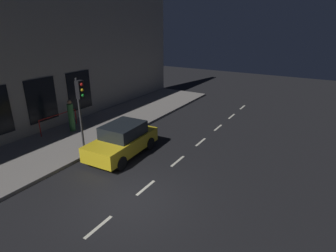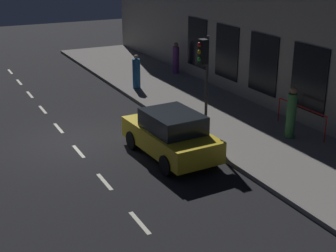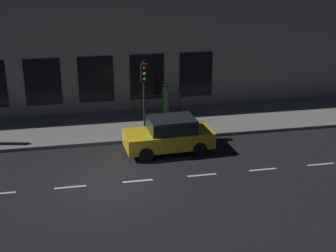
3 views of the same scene
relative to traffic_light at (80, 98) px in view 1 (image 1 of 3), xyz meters
The scene contains 7 objects.
ground_plane 5.56m from the traffic_light, 155.42° to the left, with size 60.00×60.00×0.00m, color black.
sidewalk 3.91m from the traffic_light, 46.18° to the left, with size 4.50×32.00×0.15m.
lane_centre_line 5.29m from the traffic_light, 167.20° to the left, with size 0.12×27.20×0.01m.
traffic_light is the anchor object (origin of this frame).
parked_car_1 2.80m from the traffic_light, 154.31° to the right, with size 2.00×3.96×1.58m.
pedestrian_2 3.64m from the traffic_light, 29.26° to the right, with size 0.40×0.40×1.87m.
red_railing 4.20m from the traffic_light, 19.28° to the right, with size 0.05×2.57×0.97m.
Camera 1 is at (-5.51, 6.45, 6.07)m, focal length 29.08 mm.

